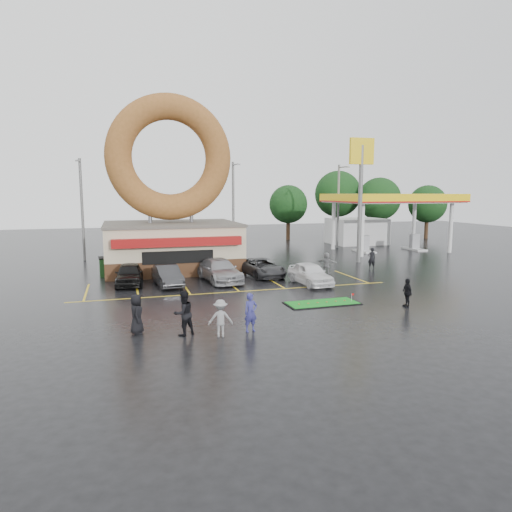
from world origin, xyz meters
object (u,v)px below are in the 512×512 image
object	(u,v)px
shell_sign	(361,177)
car_silver	(220,270)
car_dgrey	(168,276)
streetlight_left	(82,207)
person_blue	(251,312)
dumpster	(113,267)
donut_shop	(171,213)
streetlight_right	(339,204)
gas_station	(376,214)
car_grey	(262,267)
putting_green	(322,303)
car_black	(129,274)
car_white	(310,274)
streetlight_mid	(233,205)
person_cameraman	(407,293)

from	to	relation	value
shell_sign	car_silver	bearing A→B (deg)	-159.72
car_dgrey	streetlight_left	bearing A→B (deg)	107.80
car_silver	person_blue	bearing A→B (deg)	-101.74
car_dgrey	dumpster	distance (m)	6.05
donut_shop	streetlight_right	bearing A→B (deg)	25.21
gas_station	car_grey	distance (m)	21.73
putting_green	car_black	bearing A→B (deg)	139.90
shell_sign	car_dgrey	size ratio (longest dim) A/B	2.62
streetlight_left	putting_green	world-z (taller)	streetlight_left
shell_sign	streetlight_right	distance (m)	10.68
car_dgrey	car_white	world-z (taller)	car_white
shell_sign	dumpster	distance (m)	21.58
car_grey	dumpster	bearing A→B (deg)	154.07
car_black	car_white	distance (m)	11.92
streetlight_mid	shell_sign	bearing A→B (deg)	-44.73
shell_sign	streetlight_left	world-z (taller)	shell_sign
car_white	person_blue	xyz separation A→B (m)	(-6.61, -8.76, 0.12)
shell_sign	streetlight_left	size ratio (longest dim) A/B	1.18
car_white	dumpster	size ratio (longest dim) A/B	2.37
car_white	car_grey	bearing A→B (deg)	116.47
car_dgrey	person_cameraman	bearing A→B (deg)	-44.71
shell_sign	streetlight_mid	size ratio (longest dim) A/B	1.18
streetlight_right	car_grey	bearing A→B (deg)	-133.12
gas_station	putting_green	distance (m)	27.58
streetlight_left	car_dgrey	xyz separation A→B (m)	(5.97, -13.48, -4.12)
car_silver	person_blue	distance (m)	11.67
streetlight_right	car_black	world-z (taller)	streetlight_right
streetlight_left	streetlight_right	world-z (taller)	same
putting_green	donut_shop	bearing A→B (deg)	115.31
streetlight_right	car_black	bearing A→B (deg)	-147.25
car_white	person_blue	world-z (taller)	person_blue
gas_station	car_silver	size ratio (longest dim) A/B	2.63
donut_shop	gas_station	bearing A→B (deg)	19.11
car_silver	person_cameraman	xyz separation A→B (m)	(8.01, -9.86, 0.01)
streetlight_left	person_cameraman	xyz separation A→B (m)	(17.56, -22.74, -4.02)
shell_sign	streetlight_right	bearing A→B (deg)	73.17
streetlight_left	car_grey	bearing A→B (deg)	-42.99
car_dgrey	dumpster	xyz separation A→B (m)	(-3.47, 4.95, -0.02)
donut_shop	shell_sign	xyz separation A→B (m)	(16.00, -0.97, 2.91)
donut_shop	person_cameraman	distance (m)	19.36
streetlight_mid	streetlight_right	xyz separation A→B (m)	(12.00, 1.00, 0.00)
putting_green	shell_sign	bearing A→B (deg)	53.78
car_black	person_cameraman	bearing A→B (deg)	-32.53
donut_shop	putting_green	bearing A→B (deg)	-64.69
car_silver	car_dgrey	bearing A→B (deg)	-176.82
shell_sign	car_white	xyz separation A→B (m)	(-7.96, -7.83, -6.65)
car_white	putting_green	xyz separation A→B (m)	(-1.48, -5.07, -0.70)
shell_sign	car_black	distance (m)	21.01
donut_shop	car_white	bearing A→B (deg)	-47.59
streetlight_left	car_white	world-z (taller)	streetlight_left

